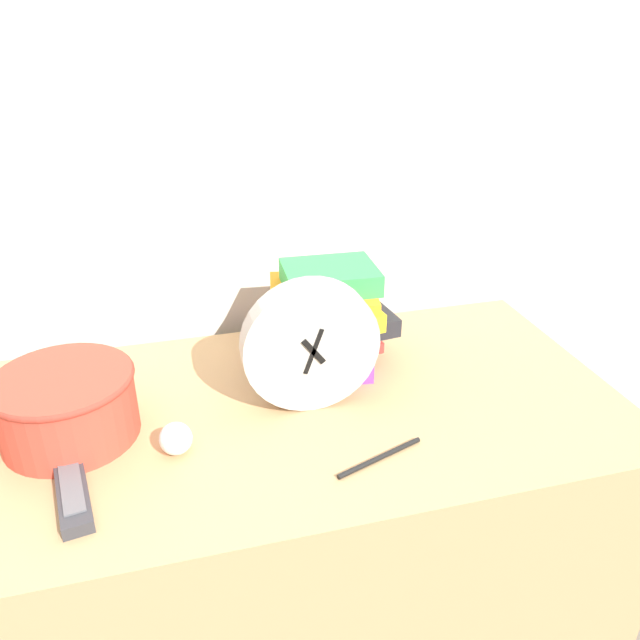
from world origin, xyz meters
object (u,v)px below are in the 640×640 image
basket (66,403)px  crumpled_paper_ball (176,439)px  pen (380,458)px  book_stack (325,319)px  desk_clock (311,346)px  tv_remote (72,487)px

basket → crumpled_paper_ball: (0.16, -0.09, -0.04)m
pen → basket: bearing=157.8°
book_stack → crumpled_paper_ball: bearing=-145.5°
desk_clock → book_stack: bearing=64.9°
tv_remote → crumpled_paper_ball: size_ratio=3.67×
book_stack → tv_remote: (-0.45, -0.26, -0.08)m
basket → pen: (0.46, -0.19, -0.06)m
book_stack → crumpled_paper_ball: 0.37m
crumpled_paper_ball → pen: crumpled_paper_ball is taller
crumpled_paper_ball → pen: (0.30, -0.10, -0.02)m
basket → pen: size_ratio=1.46×
book_stack → tv_remote: size_ratio=1.34×
book_stack → crumpled_paper_ball: book_stack is taller
desk_clock → basket: 0.40m
desk_clock → pen: desk_clock is taller
tv_remote → crumpled_paper_ball: 0.16m
basket → tv_remote: basket is taller
basket → tv_remote: size_ratio=1.18×
desk_clock → pen: bearing=-69.2°
basket → crumpled_paper_ball: bearing=-28.8°
tv_remote → crumpled_paper_ball: bearing=20.2°
crumpled_paper_ball → pen: bearing=-18.4°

